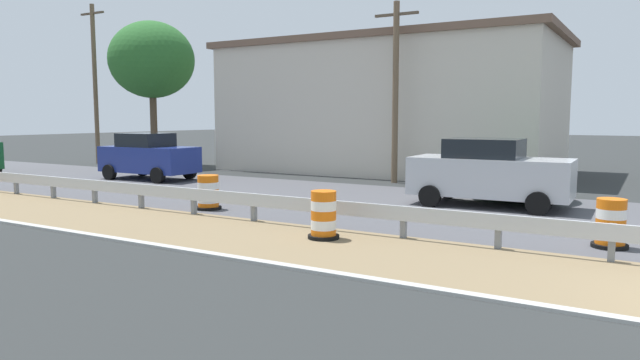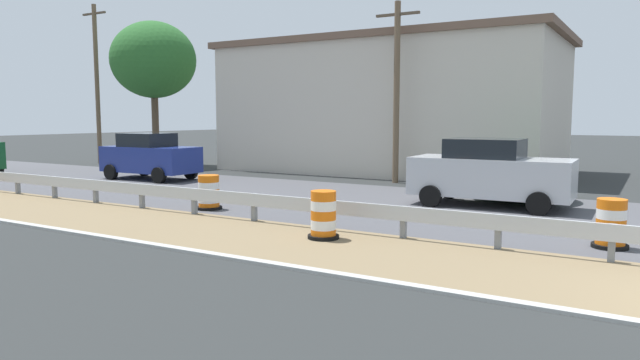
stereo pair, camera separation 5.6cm
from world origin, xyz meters
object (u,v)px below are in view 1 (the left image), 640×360
object	(u,v)px
utility_pole_near	(395,90)
traffic_barrel_nearest	(610,226)
traffic_barrel_mid	(208,194)
traffic_barrel_close	(324,217)
utility_pole_mid	(95,82)
car_distant_a	(489,172)
car_trailing_near_lane	(149,156)

from	to	relation	value
utility_pole_near	traffic_barrel_nearest	bearing A→B (deg)	-135.39
traffic_barrel_nearest	traffic_barrel_mid	world-z (taller)	traffic_barrel_nearest
traffic_barrel_close	utility_pole_near	distance (m)	11.41
utility_pole_near	utility_pole_mid	xyz separation A→B (m)	(0.31, 18.14, 0.85)
traffic_barrel_close	car_distant_a	bearing A→B (deg)	-16.76
car_trailing_near_lane	utility_pole_mid	size ratio (longest dim) A/B	0.48
traffic_barrel_close	utility_pole_mid	distance (m)	24.00
traffic_barrel_mid	utility_pole_near	distance (m)	9.60
traffic_barrel_nearest	utility_pole_mid	xyz separation A→B (m)	(8.70, 26.41, 4.09)
traffic_barrel_mid	car_distant_a	size ratio (longest dim) A/B	0.21
traffic_barrel_close	car_distant_a	distance (m)	6.68
traffic_barrel_nearest	car_trailing_near_lane	distance (m)	18.18
traffic_barrel_mid	utility_pole_mid	xyz separation A→B (m)	(9.14, 16.20, 4.10)
traffic_barrel_close	car_trailing_near_lane	size ratio (longest dim) A/B	0.25
car_distant_a	traffic_barrel_close	bearing A→B (deg)	-107.94
traffic_barrel_mid	car_distant_a	world-z (taller)	car_distant_a
traffic_barrel_nearest	traffic_barrel_close	bearing A→B (deg)	111.94
traffic_barrel_close	utility_pole_near	xyz separation A→B (m)	(10.56, 2.86, 3.22)
car_trailing_near_lane	utility_pole_near	size ratio (longest dim) A/B	0.59
traffic_barrel_close	utility_pole_mid	bearing A→B (deg)	62.62
car_trailing_near_lane	utility_pole_near	distance (m)	10.59
traffic_barrel_mid	car_trailing_near_lane	bearing A→B (deg)	57.54
traffic_barrel_nearest	traffic_barrel_mid	bearing A→B (deg)	92.46
traffic_barrel_close	car_trailing_near_lane	distance (m)	13.86
traffic_barrel_mid	utility_pole_near	bearing A→B (deg)	-12.42
traffic_barrel_mid	utility_pole_near	xyz separation A→B (m)	(8.82, -1.94, 3.25)
traffic_barrel_nearest	utility_pole_near	size ratio (longest dim) A/B	0.14
traffic_barrel_nearest	traffic_barrel_mid	xyz separation A→B (m)	(-0.44, 10.21, -0.01)
car_distant_a	utility_pole_mid	distance (m)	23.63
traffic_barrel_nearest	traffic_barrel_close	world-z (taller)	traffic_barrel_close
traffic_barrel_close	car_distant_a	size ratio (longest dim) A/B	0.23
car_distant_a	car_trailing_near_lane	bearing A→B (deg)	178.41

